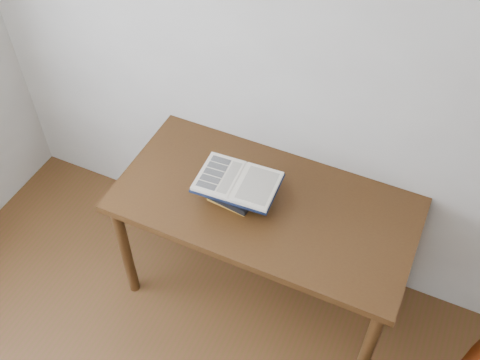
% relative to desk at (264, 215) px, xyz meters
% --- Properties ---
extents(desk, '(1.47, 0.74, 0.79)m').
position_rel_desk_xyz_m(desk, '(0.00, 0.00, 0.00)').
color(desk, '#3F270F').
rests_on(desk, ground).
extents(book_stack, '(0.27, 0.22, 0.12)m').
position_rel_desk_xyz_m(book_stack, '(-0.15, -0.05, 0.16)').
color(book_stack, '#B9782A').
rests_on(book_stack, desk).
extents(open_book, '(0.40, 0.29, 0.03)m').
position_rel_desk_xyz_m(open_book, '(-0.12, -0.05, 0.23)').
color(open_book, black).
rests_on(open_book, book_stack).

